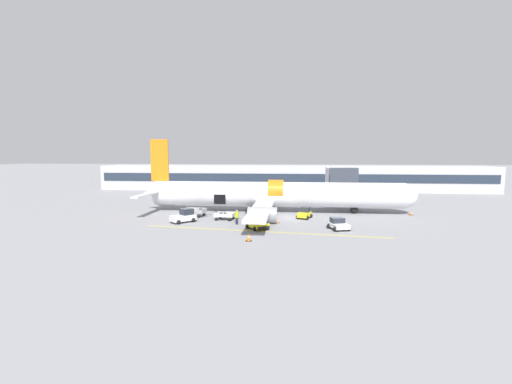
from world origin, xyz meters
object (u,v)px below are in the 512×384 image
at_px(airplane, 273,195).
at_px(baggage_tug_mid, 338,224).
at_px(baggage_cart_queued, 195,212).
at_px(ground_crew_driver, 237,217).
at_px(baggage_cart_loading, 225,216).
at_px(baggage_tug_lead, 184,216).
at_px(baggage_tug_rear, 305,214).
at_px(ground_crew_supervisor, 258,211).
at_px(baggage_tug_spare, 258,224).
at_px(ground_crew_loader_b, 254,212).
at_px(ground_crew_loader_a, 237,216).

height_order(airplane, baggage_tug_mid, airplane).
bearing_deg(baggage_cart_queued, ground_crew_driver, -35.66).
bearing_deg(ground_crew_driver, baggage_cart_loading, 126.23).
bearing_deg(baggage_cart_loading, ground_crew_driver, -53.77).
bearing_deg(ground_crew_driver, airplane, 67.95).
distance_m(baggage_tug_lead, baggage_cart_loading, 5.30).
relative_size(baggage_tug_mid, baggage_cart_loading, 0.85).
xyz_separation_m(airplane, ground_crew_driver, (-3.83, -9.46, -1.66)).
xyz_separation_m(baggage_tug_rear, ground_crew_supervisor, (-6.36, 0.03, 0.21)).
bearing_deg(baggage_tug_spare, baggage_cart_queued, 142.57).
distance_m(baggage_tug_rear, baggage_cart_loading, 10.65).
height_order(baggage_tug_mid, ground_crew_supervisor, ground_crew_supervisor).
relative_size(airplane, ground_crew_loader_b, 25.52).
distance_m(baggage_tug_lead, ground_crew_loader_b, 9.15).
bearing_deg(ground_crew_loader_a, baggage_cart_loading, 137.43).
distance_m(airplane, ground_crew_driver, 10.34).
bearing_deg(baggage_tug_mid, airplane, 126.37).
relative_size(baggage_cart_queued, ground_crew_loader_a, 2.60).
bearing_deg(baggage_cart_loading, baggage_tug_mid, -17.41).
bearing_deg(ground_crew_loader_b, baggage_tug_spare, -79.23).
bearing_deg(ground_crew_supervisor, baggage_cart_loading, -152.16).
relative_size(baggage_tug_lead, baggage_cart_queued, 0.82).
distance_m(baggage_cart_loading, ground_crew_supervisor, 4.62).
height_order(baggage_cart_queued, ground_crew_loader_b, ground_crew_loader_b).
bearing_deg(ground_crew_supervisor, ground_crew_loader_a, -120.35).
bearing_deg(baggage_cart_queued, ground_crew_loader_b, -4.46).
relative_size(baggage_cart_loading, ground_crew_loader_a, 2.25).
bearing_deg(baggage_tug_mid, ground_crew_loader_a, 167.45).
height_order(baggage_cart_queued, ground_crew_loader_a, ground_crew_loader_a).
relative_size(baggage_cart_loading, baggage_cart_queued, 0.86).
bearing_deg(baggage_tug_rear, baggage_tug_lead, -164.25).
relative_size(baggage_cart_queued, ground_crew_driver, 2.28).
relative_size(baggage_tug_lead, baggage_cart_loading, 0.95).
distance_m(baggage_cart_loading, ground_crew_loader_b, 3.88).
height_order(baggage_tug_lead, baggage_tug_mid, baggage_tug_lead).
distance_m(ground_crew_loader_b, ground_crew_driver, 4.40).
bearing_deg(airplane, baggage_tug_spare, -94.66).
distance_m(baggage_tug_rear, ground_crew_loader_a, 9.41).
xyz_separation_m(baggage_tug_mid, baggage_cart_loading, (-14.03, 4.40, -0.11)).
height_order(ground_crew_loader_a, ground_crew_loader_b, ground_crew_loader_b).
bearing_deg(ground_crew_loader_b, ground_crew_loader_a, -120.70).
distance_m(baggage_tug_rear, baggage_cart_queued, 15.01).
bearing_deg(ground_crew_driver, ground_crew_loader_a, 100.03).
relative_size(baggage_tug_spare, ground_crew_supervisor, 1.93).
bearing_deg(baggage_cart_queued, ground_crew_loader_a, -29.72).
height_order(baggage_tug_mid, ground_crew_loader_a, ground_crew_loader_a).
bearing_deg(baggage_cart_queued, baggage_tug_spare, -37.43).
distance_m(baggage_tug_mid, baggage_tug_rear, 7.44).
bearing_deg(ground_crew_loader_b, baggage_cart_queued, 175.54).
bearing_deg(baggage_cart_queued, airplane, 24.37).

